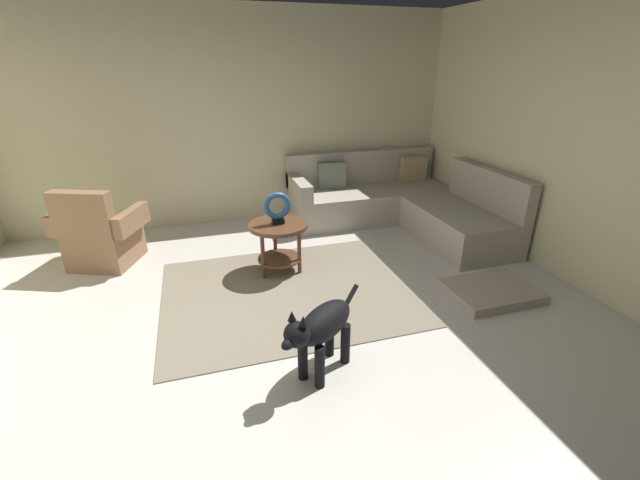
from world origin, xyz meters
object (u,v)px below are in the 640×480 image
(sectional_couch, at_px, (399,205))
(dog_bed_mat, at_px, (491,291))
(armchair, at_px, (101,237))
(dog, at_px, (321,328))
(torus_sculpture, at_px, (277,207))
(side_table, at_px, (279,235))

(sectional_couch, xyz_separation_m, dog_bed_mat, (-0.01, -1.94, -0.24))
(armchair, height_order, dog, armchair)
(sectional_couch, distance_m, armchair, 3.59)
(torus_sculpture, height_order, dog_bed_mat, torus_sculpture)
(sectional_couch, bearing_deg, side_table, -154.27)
(torus_sculpture, relative_size, dog_bed_mat, 0.41)
(dog_bed_mat, xyz_separation_m, dog, (-1.84, -0.55, 0.33))
(torus_sculpture, bearing_deg, sectional_couch, 25.73)
(side_table, relative_size, dog, 0.84)
(side_table, bearing_deg, torus_sculpture, 180.00)
(sectional_couch, height_order, side_table, sectional_couch)
(armchair, height_order, side_table, armchair)
(torus_sculpture, distance_m, dog_bed_mat, 2.20)
(side_table, height_order, dog_bed_mat, side_table)
(side_table, xyz_separation_m, torus_sculpture, (-0.00, 0.00, 0.29))
(side_table, xyz_separation_m, dog_bed_mat, (1.80, -1.07, -0.37))
(armchair, xyz_separation_m, dog, (1.74, -2.33, 0.05))
(side_table, xyz_separation_m, dog, (-0.04, -1.62, -0.04))
(sectional_couch, xyz_separation_m, dog, (-1.85, -2.49, 0.09))
(sectional_couch, distance_m, dog, 3.10)
(dog_bed_mat, bearing_deg, dog, -163.53)
(dog, bearing_deg, sectional_couch, -73.34)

